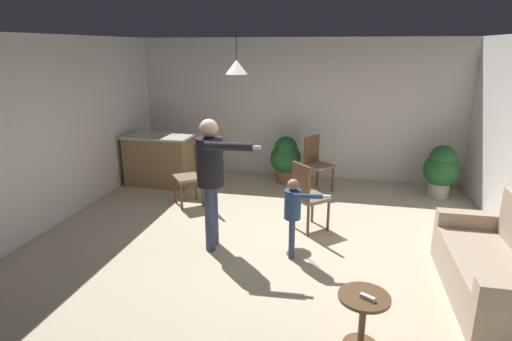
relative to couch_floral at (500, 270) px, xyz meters
The scene contains 15 objects.
ground 2.70m from the couch_floral, 164.86° to the left, with size 7.68×7.68×0.00m, color beige.
wall_back 4.79m from the couch_floral, 123.58° to the left, with size 6.40×0.10×2.70m, color silver.
wall_left 5.92m from the couch_floral, behind, with size 0.10×6.40×2.70m, color silver.
couch_floral is the anchor object (origin of this frame).
kitchen_counter 5.73m from the couch_floral, 151.56° to the left, with size 1.26×0.66×0.95m.
side_table_by_couch 1.76m from the couch_floral, 142.67° to the right, with size 0.44×0.44×0.52m.
person_adult 3.36m from the couch_floral, behind, with size 0.85×0.49×1.70m.
person_child 2.27m from the couch_floral, 168.88° to the left, with size 0.56×0.29×1.02m.
dining_chair_by_counter 3.68m from the couch_floral, 125.30° to the left, with size 0.59×0.59×1.00m.
dining_chair_near_wall 2.47m from the couch_floral, 149.28° to the left, with size 0.59×0.59×1.00m.
dining_chair_centre_back 4.47m from the couch_floral, 155.23° to the left, with size 0.59×0.59×1.00m.
potted_plant_corner 3.15m from the couch_floral, 89.62° to the left, with size 0.60×0.60×0.92m.
potted_plant_by_wall 4.32m from the couch_floral, 129.12° to the left, with size 0.59×0.59×0.90m.
spare_remote_on_table 1.79m from the couch_floral, 140.98° to the right, with size 0.04×0.13×0.04m, color white.
ceiling_light_pendant 4.08m from the couch_floral, 153.21° to the left, with size 0.32×0.32×0.55m.
Camera 1 is at (0.94, -4.92, 2.54)m, focal length 29.00 mm.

